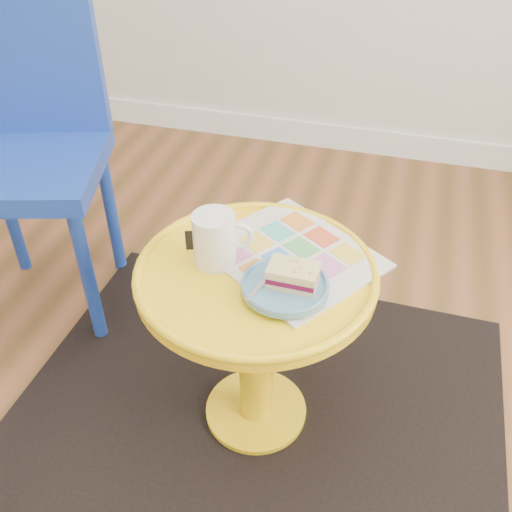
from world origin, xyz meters
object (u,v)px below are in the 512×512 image
(plate, at_px, (285,286))
(side_table, at_px, (256,317))
(newspaper, at_px, (291,255))
(mug, at_px, (216,238))
(chair, at_px, (28,136))

(plate, bearing_deg, side_table, 144.28)
(newspaper, bearing_deg, plate, -48.12)
(mug, relative_size, plate, 0.72)
(side_table, xyz_separation_m, chair, (-0.79, 0.34, 0.20))
(side_table, bearing_deg, plate, -35.72)
(side_table, bearing_deg, chair, 156.42)
(chair, bearing_deg, side_table, -39.99)
(mug, bearing_deg, newspaper, 3.39)
(newspaper, bearing_deg, mug, -122.42)
(side_table, distance_m, newspaper, 0.17)
(side_table, relative_size, newspaper, 1.49)
(side_table, xyz_separation_m, newspaper, (0.06, 0.07, 0.15))
(chair, bearing_deg, mug, -42.34)
(side_table, height_order, plate, plate)
(chair, height_order, plate, chair)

